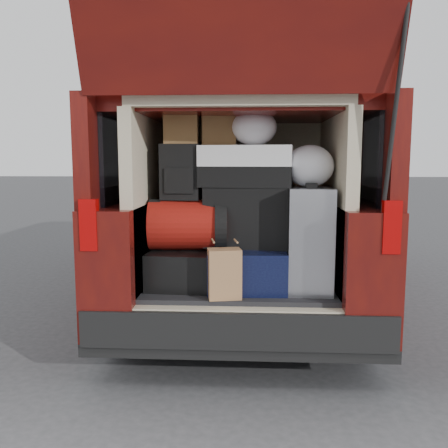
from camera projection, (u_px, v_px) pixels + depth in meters
The scene contains 15 objects.
ground at pixel (238, 370), 3.16m from camera, with size 80.00×80.00×0.00m, color #313234.
minivan at pixel (243, 208), 4.87m from camera, with size 1.90×5.35×2.77m.
load_floor at pixel (239, 317), 3.39m from camera, with size 1.24×1.05×0.55m, color black.
black_hardshell at pixel (187, 266), 3.26m from camera, with size 0.44×0.61×0.24m, color black.
navy_hardshell at pixel (246, 266), 3.20m from camera, with size 0.50×0.61×0.27m, color black.
silver_roller at pixel (309, 239), 3.08m from camera, with size 0.28×0.45×0.67m, color silver.
kraft_bag at pixel (224, 274), 2.89m from camera, with size 0.20×0.13×0.31m, color #9F7447.
red_duffel at pixel (188, 225), 3.18m from camera, with size 0.51×0.34×0.34m, color maroon.
black_soft_case at pixel (248, 216), 3.20m from camera, with size 0.56×0.33×0.40m, color black.
backpack at pixel (181, 172), 3.16m from camera, with size 0.26×0.16×0.37m, color black.
twotone_duffel at pixel (247, 166), 3.14m from camera, with size 0.60×0.31×0.27m, color silver.
grocery_sack_lower at pixel (182, 129), 3.14m from camera, with size 0.22×0.18×0.20m, color brown.
grocery_sack_upper at pixel (218, 129), 3.20m from camera, with size 0.23×0.18×0.23m, color brown.
plastic_bag_center at pixel (254, 127), 3.16m from camera, with size 0.30×0.28×0.24m, color white.
plastic_bag_right at pixel (310, 166), 3.05m from camera, with size 0.31×0.29×0.27m, color white.
Camera 1 is at (0.07, -3.00, 1.39)m, focal length 38.00 mm.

